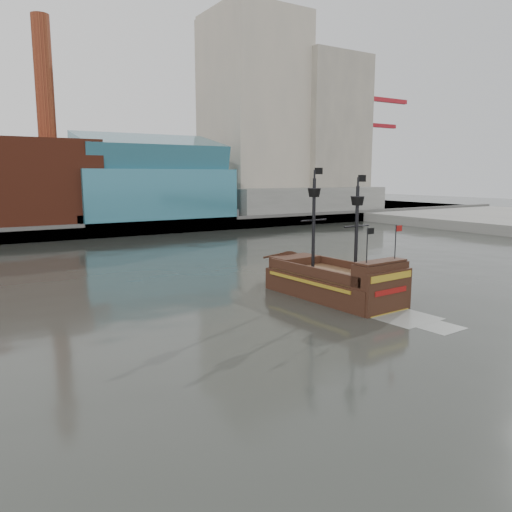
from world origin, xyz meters
TOP-DOWN VIEW (x-y plane):
  - ground at (0.00, 0.00)m, footprint 400.00×400.00m
  - promenade_far at (0.00, 92.00)m, footprint 220.00×60.00m
  - seawall at (0.00, 62.50)m, footprint 220.00×1.00m
  - skyline at (5.21, 84.56)m, footprint 149.00×45.00m
  - crane_a at (78.63, 82.00)m, footprint 22.50×4.00m
  - crane_b at (88.23, 92.00)m, footprint 19.10×4.00m
  - pirate_ship at (3.78, 7.62)m, footprint 6.11×16.82m

SIDE VIEW (x-z plane):
  - ground at x=0.00m, z-range 0.00..0.00m
  - promenade_far at x=0.00m, z-range 0.00..2.00m
  - pirate_ship at x=3.78m, z-range -5.07..7.31m
  - seawall at x=0.00m, z-range 0.00..2.60m
  - crane_b at x=88.23m, z-range 2.45..28.70m
  - crane_a at x=78.63m, z-range 2.99..35.24m
  - skyline at x=5.21m, z-range -6.45..55.55m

